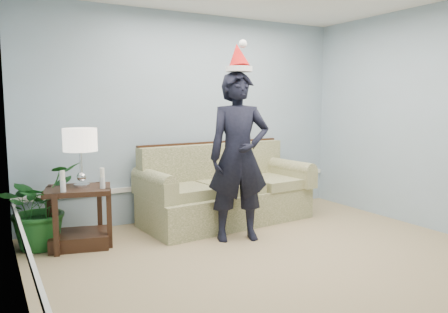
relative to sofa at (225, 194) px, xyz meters
The scene contains 10 objects.
room_shell 2.29m from the sofa, 96.72° to the right, with size 4.54×5.04×2.74m.
wainscot_trim 1.67m from the sofa, 148.43° to the right, with size 4.49×4.99×0.06m.
sofa is the anchor object (origin of this frame).
side_table 1.87m from the sofa, behind, with size 0.78×0.70×0.64m.
table_lamp 1.98m from the sofa, behind, with size 0.35×0.35×0.63m.
candle_pair 1.91m from the sofa, behind, with size 0.45×0.06×0.22m.
houseplant 2.24m from the sofa, behind, with size 0.81×0.70×0.90m, color #1A561E.
man 0.98m from the sofa, 107.73° to the right, with size 0.69×0.45×1.88m, color black.
santa_hat 1.83m from the sofa, 108.10° to the right, with size 0.33×0.37×0.34m.
teddy_bear 0.43m from the sofa, 29.74° to the right, with size 0.26×0.28×0.37m.
Camera 1 is at (-2.48, -2.83, 1.53)m, focal length 35.00 mm.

